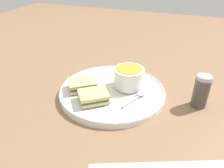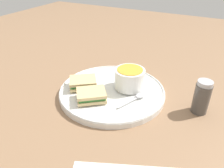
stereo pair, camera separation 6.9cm
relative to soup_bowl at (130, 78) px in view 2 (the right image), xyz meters
name	(u,v)px [view 2 (the right image)]	position (x,y,z in m)	size (l,w,h in m)	color
ground_plane	(112,94)	(-0.04, 0.04, -0.05)	(2.40, 2.40, 0.00)	#8E6B4C
plate	(112,91)	(-0.04, 0.04, -0.04)	(0.34, 0.34, 0.02)	white
soup_bowl	(130,78)	(0.00, 0.00, 0.00)	(0.10, 0.10, 0.06)	white
spoon	(138,97)	(-0.05, -0.05, -0.03)	(0.10, 0.06, 0.01)	silver
sandwich_half_near	(83,83)	(-0.07, 0.14, -0.02)	(0.10, 0.11, 0.03)	#DBBC7F
sandwich_half_far	(91,95)	(-0.12, 0.07, -0.02)	(0.11, 0.11, 0.03)	#DBBC7F
salt_shaker	(202,97)	(0.00, -0.22, 0.00)	(0.05, 0.05, 0.10)	#4C4742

